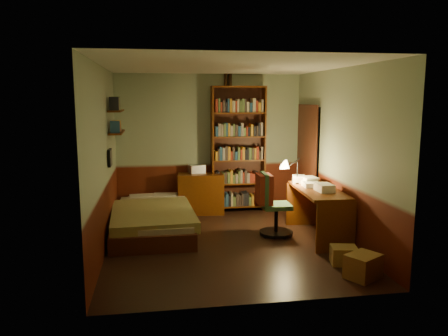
{
  "coord_description": "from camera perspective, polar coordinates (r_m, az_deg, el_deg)",
  "views": [
    {
      "loc": [
        -1.03,
        -6.22,
        2.15
      ],
      "look_at": [
        0.0,
        0.25,
        1.1
      ],
      "focal_mm": 35.0,
      "sensor_mm": 36.0,
      "label": 1
    }
  ],
  "objects": [
    {
      "name": "desk",
      "position": [
        6.96,
        12.13,
        -5.81
      ],
      "size": [
        0.67,
        1.46,
        0.77
      ],
      "primitive_type": "cube",
      "rotation": [
        0.0,
        0.0,
        -0.05
      ],
      "color": "#54260A",
      "rests_on": "ground"
    },
    {
      "name": "wall_front",
      "position": [
        4.42,
        4.62,
        -2.03
      ],
      "size": [
        3.5,
        0.02,
        2.6
      ],
      "primitive_type": "cube",
      "color": "gray",
      "rests_on": "ground"
    },
    {
      "name": "bed",
      "position": [
        7.26,
        -9.28,
        -5.48
      ],
      "size": [
        1.21,
        2.26,
        0.67
      ],
      "primitive_type": "cube",
      "rotation": [
        0.0,
        0.0,
        0.0
      ],
      "color": "olive",
      "rests_on": "ground"
    },
    {
      "name": "wall_back",
      "position": [
        8.34,
        -1.91,
        3.25
      ],
      "size": [
        3.5,
        0.02,
        2.6
      ],
      "primitive_type": "cube",
      "color": "gray",
      "rests_on": "ground"
    },
    {
      "name": "cardboard_box_b",
      "position": [
        6.03,
        15.38,
        -10.94
      ],
      "size": [
        0.38,
        0.34,
        0.23
      ],
      "primitive_type": "cube",
      "rotation": [
        0.0,
        0.0,
        -0.22
      ],
      "color": "olive",
      "rests_on": "ground"
    },
    {
      "name": "wall_right",
      "position": [
        6.87,
        14.99,
        1.69
      ],
      "size": [
        0.02,
        4.0,
        2.6
      ],
      "primitive_type": "cube",
      "color": "gray",
      "rests_on": "ground"
    },
    {
      "name": "wall_left",
      "position": [
        6.32,
        -15.59,
        1.04
      ],
      "size": [
        0.02,
        4.0,
        2.6
      ],
      "primitive_type": "cube",
      "color": "gray",
      "rests_on": "ground"
    },
    {
      "name": "floor",
      "position": [
        6.67,
        0.34,
        -9.8
      ],
      "size": [
        3.5,
        4.0,
        0.02
      ],
      "primitive_type": "cube",
      "color": "black",
      "rests_on": "ground"
    },
    {
      "name": "desk_lamp",
      "position": [
        7.21,
        9.58,
        0.44
      ],
      "size": [
        0.19,
        0.19,
        0.62
      ],
      "primitive_type": "cone",
      "rotation": [
        0.0,
        0.0,
        -0.0
      ],
      "color": "black",
      "rests_on": "desk"
    },
    {
      "name": "ceiling",
      "position": [
        6.32,
        0.37,
        13.27
      ],
      "size": [
        3.5,
        4.0,
        0.02
      ],
      "primitive_type": "cube",
      "color": "silver",
      "rests_on": "wall_back"
    },
    {
      "name": "doorway",
      "position": [
        8.09,
        10.92,
        0.77
      ],
      "size": [
        0.06,
        0.9,
        2.0
      ],
      "primitive_type": "cube",
      "color": "black",
      "rests_on": "ground"
    },
    {
      "name": "door_trim",
      "position": [
        8.08,
        10.69,
        0.76
      ],
      "size": [
        0.02,
        0.98,
        2.08
      ],
      "primitive_type": "cube",
      "color": "#3C1A0F",
      "rests_on": "ground"
    },
    {
      "name": "office_chair",
      "position": [
        6.96,
        6.86,
        -4.95
      ],
      "size": [
        0.48,
        0.43,
        0.94
      ],
      "primitive_type": "cube",
      "rotation": [
        0.0,
        0.0,
        -0.04
      ],
      "color": "#39653A",
      "rests_on": "ground"
    },
    {
      "name": "bottle_left",
      "position": [
        8.3,
        0.23,
        11.48
      ],
      "size": [
        0.08,
        0.08,
        0.24
      ],
      "primitive_type": "cylinder",
      "rotation": [
        0.0,
        0.0,
        0.36
      ],
      "color": "black",
      "rests_on": "bookshelf"
    },
    {
      "name": "dresser",
      "position": [
        8.23,
        -3.01,
        -3.35
      ],
      "size": [
        0.89,
        0.5,
        0.76
      ],
      "primitive_type": "cube",
      "rotation": [
        0.0,
        0.0,
        -0.09
      ],
      "color": "#54260A",
      "rests_on": "ground"
    },
    {
      "name": "paper_stack",
      "position": [
        7.34,
        9.75,
        -1.44
      ],
      "size": [
        0.27,
        0.32,
        0.11
      ],
      "primitive_type": "cube",
      "rotation": [
        0.0,
        0.0,
        -0.25
      ],
      "color": "silver",
      "rests_on": "desk"
    },
    {
      "name": "mini_stereo",
      "position": [
        8.26,
        -3.59,
        -0.1
      ],
      "size": [
        0.33,
        0.28,
        0.15
      ],
      "primitive_type": "cube",
      "rotation": [
        0.0,
        0.0,
        0.25
      ],
      "color": "#B2B2B7",
      "rests_on": "dresser"
    },
    {
      "name": "red_jacket",
      "position": [
        6.67,
        6.41,
        0.58
      ],
      "size": [
        0.34,
        0.44,
        0.46
      ],
      "primitive_type": "cube",
      "rotation": [
        0.0,
        0.0,
        -0.36
      ],
      "color": "#9D3222",
      "rests_on": "office_chair"
    },
    {
      "name": "wall_shelf_lower",
      "position": [
        7.37,
        -13.81,
        4.56
      ],
      "size": [
        0.2,
        0.9,
        0.03
      ],
      "primitive_type": "cube",
      "color": "#54260A",
      "rests_on": "wall_left"
    },
    {
      "name": "bookshelf",
      "position": [
        8.28,
        1.86,
        2.42
      ],
      "size": [
        1.02,
        0.33,
        2.37
      ],
      "primitive_type": "cube",
      "rotation": [
        0.0,
        0.0,
        -0.01
      ],
      "color": "#54260A",
      "rests_on": "ground"
    },
    {
      "name": "framed_picture",
      "position": [
        6.92,
        -14.69,
        1.33
      ],
      "size": [
        0.04,
        0.32,
        0.26
      ],
      "primitive_type": "cube",
      "color": "black",
      "rests_on": "wall_left"
    },
    {
      "name": "wall_shelf_upper",
      "position": [
        7.35,
        -13.91,
        7.28
      ],
      "size": [
        0.2,
        0.9,
        0.03
      ],
      "primitive_type": "cube",
      "color": "#54260A",
      "rests_on": "wall_left"
    },
    {
      "name": "cardboard_box_a",
      "position": [
        5.65,
        17.7,
        -12.12
      ],
      "size": [
        0.5,
        0.47,
        0.29
      ],
      "primitive_type": "cube",
      "rotation": [
        0.0,
        0.0,
        0.54
      ],
      "color": "olive",
      "rests_on": "ground"
    },
    {
      "name": "bottle_right",
      "position": [
        8.31,
        0.81,
        11.52
      ],
      "size": [
        0.07,
        0.07,
        0.25
      ],
      "primitive_type": "cylinder",
      "rotation": [
        0.0,
        0.0,
        -0.11
      ],
      "color": "black",
      "rests_on": "bookshelf"
    }
  ]
}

